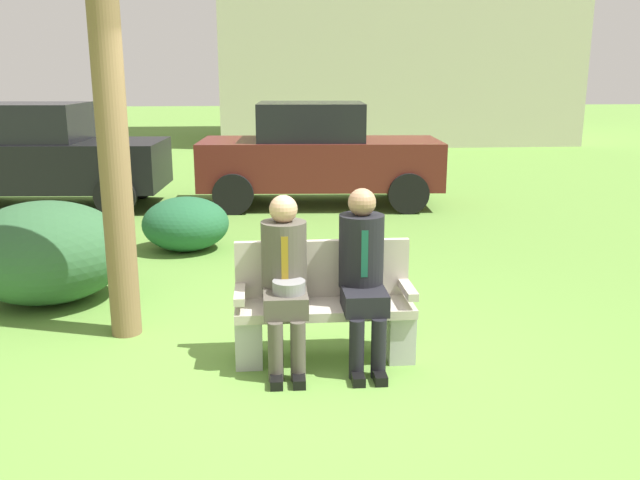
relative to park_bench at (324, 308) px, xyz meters
The scene contains 9 objects.
ground_plane 0.53m from the park_bench, 125.01° to the right, with size 80.00×80.00×0.00m, color #5D8A38.
park_bench is the anchor object (origin of this frame).
seated_man_left 0.46m from the park_bench, 157.50° to the right, with size 0.34×0.72×1.29m.
seated_man_right 0.46m from the park_bench, 22.40° to the right, with size 0.34×0.72×1.33m.
shrub_near_bench 2.97m from the park_bench, 148.75° to the left, with size 1.56×1.43×0.97m, color #2F5B35.
shrub_mid_lawn 3.64m from the park_bench, 112.85° to the left, with size 1.07×0.98×0.67m, color #215A35.
parked_car_near 7.51m from the park_bench, 122.65° to the left, with size 3.99×1.92×1.68m.
parked_car_far 6.19m from the park_bench, 85.65° to the left, with size 4.00×1.92×1.68m.
street_lamp 5.75m from the park_bench, 117.99° to the left, with size 0.24×0.24×3.27m.
Camera 1 is at (-0.25, -4.57, 2.17)m, focal length 37.63 mm.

